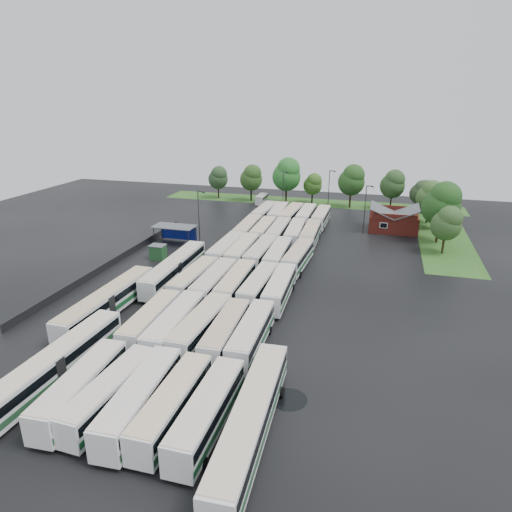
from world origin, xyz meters
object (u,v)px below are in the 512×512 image
(brick_building, at_px, (393,222))
(minibus, at_px, (262,199))
(artic_bus_east, at_px, (251,420))
(artic_bus_west_a, at_px, (57,364))

(brick_building, xyz_separation_m, minibus, (-33.61, 16.45, -0.47))
(brick_building, bearing_deg, minibus, 153.92)
(artic_bus_east, bearing_deg, minibus, 101.94)
(artic_bus_west_a, xyz_separation_m, artic_bus_east, (21.32, -2.94, 0.08))
(artic_bus_west_a, bearing_deg, brick_building, 64.97)
(brick_building, relative_size, artic_bus_west_a, 0.53)
(minibus, bearing_deg, brick_building, -25.92)
(minibus, bearing_deg, artic_bus_east, -75.48)
(artic_bus_west_a, bearing_deg, minibus, 91.94)
(artic_bus_east, bearing_deg, brick_building, 77.91)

